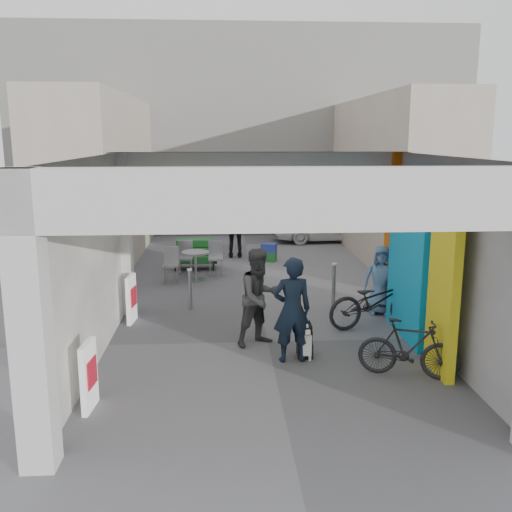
{
  "coord_description": "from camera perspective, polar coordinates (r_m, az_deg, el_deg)",
  "views": [
    {
      "loc": [
        -0.83,
        -10.23,
        3.82
      ],
      "look_at": [
        -0.16,
        1.0,
        1.46
      ],
      "focal_mm": 40.0,
      "sensor_mm": 36.0,
      "label": 1
    }
  ],
  "objects": [
    {
      "name": "ground",
      "position": [
        10.95,
        1.17,
        -8.57
      ],
      "size": [
        90.0,
        90.0,
        0.0
      ],
      "primitive_type": "plane",
      "color": "#5E5E64",
      "rests_on": "ground"
    },
    {
      "name": "arcade_canopy",
      "position": [
        9.63,
        4.82,
        2.73
      ],
      "size": [
        6.4,
        6.45,
        6.4
      ],
      "color": "#BCBCB7",
      "rests_on": "ground"
    },
    {
      "name": "far_building",
      "position": [
        24.24,
        -1.49,
        12.26
      ],
      "size": [
        18.0,
        4.08,
        8.0
      ],
      "color": "silver",
      "rests_on": "ground"
    },
    {
      "name": "plaza_bldg_left",
      "position": [
        18.15,
        -15.2,
        7.28
      ],
      "size": [
        2.0,
        9.0,
        5.0
      ],
      "primitive_type": "cube",
      "color": "#B2A594",
      "rests_on": "ground"
    },
    {
      "name": "plaza_bldg_right",
      "position": [
        18.56,
        13.4,
        7.46
      ],
      "size": [
        2.0,
        9.0,
        5.0
      ],
      "primitive_type": "cube",
      "color": "#B2A594",
      "rests_on": "ground"
    },
    {
      "name": "bollard_left",
      "position": [
        12.9,
        -6.61,
        -3.34
      ],
      "size": [
        0.09,
        0.09,
        0.91
      ],
      "primitive_type": "cylinder",
      "color": "gray",
      "rests_on": "ground"
    },
    {
      "name": "bollard_center",
      "position": [
        13.19,
        0.29,
        -2.96
      ],
      "size": [
        0.09,
        0.09,
        0.9
      ],
      "primitive_type": "cylinder",
      "color": "gray",
      "rests_on": "ground"
    },
    {
      "name": "bollard_right",
      "position": [
        13.14,
        7.78,
        -2.92
      ],
      "size": [
        0.09,
        0.09,
        0.99
      ],
      "primitive_type": "cylinder",
      "color": "gray",
      "rests_on": "ground"
    },
    {
      "name": "advert_board_near",
      "position": [
        8.57,
        -16.36,
        -11.4
      ],
      "size": [
        0.14,
        0.56,
        1.0
      ],
      "rotation": [
        0.0,
        0.0,
        -0.1
      ],
      "color": "white",
      "rests_on": "ground"
    },
    {
      "name": "advert_board_far",
      "position": [
        12.2,
        -12.34,
        -4.19
      ],
      "size": [
        0.15,
        0.56,
        1.0
      ],
      "rotation": [
        0.0,
        0.0,
        -0.11
      ],
      "color": "white",
      "rests_on": "ground"
    },
    {
      "name": "cafe_set",
      "position": [
        15.76,
        -6.45,
        -0.99
      ],
      "size": [
        1.58,
        1.28,
        0.96
      ],
      "rotation": [
        0.0,
        0.0,
        0.38
      ],
      "color": "#98989D",
      "rests_on": "ground"
    },
    {
      "name": "produce_stand",
      "position": [
        16.82,
        -6.12,
        -0.16
      ],
      "size": [
        1.3,
        0.7,
        0.85
      ],
      "rotation": [
        0.0,
        0.0,
        -0.18
      ],
      "color": "black",
      "rests_on": "ground"
    },
    {
      "name": "crate_stack",
      "position": [
        17.79,
        1.3,
        0.37
      ],
      "size": [
        0.54,
        0.47,
        0.56
      ],
      "rotation": [
        0.0,
        0.0,
        -0.32
      ],
      "color": "#1C6228",
      "rests_on": "ground"
    },
    {
      "name": "border_collie",
      "position": [
        10.13,
        4.98,
        -8.62
      ],
      "size": [
        0.26,
        0.52,
        0.72
      ],
      "rotation": [
        0.0,
        0.0,
        -0.04
      ],
      "color": "black",
      "rests_on": "ground"
    },
    {
      "name": "man_with_dog",
      "position": [
        9.79,
        3.62,
        -5.39
      ],
      "size": [
        0.71,
        0.51,
        1.84
      ],
      "primitive_type": "imported",
      "rotation": [
        0.0,
        0.0,
        3.24
      ],
      "color": "black",
      "rests_on": "ground"
    },
    {
      "name": "man_back_turned",
      "position": [
        10.56,
        0.38,
        -4.13
      ],
      "size": [
        1.11,
        1.04,
        1.83
      ],
      "primitive_type": "imported",
      "rotation": [
        0.0,
        0.0,
        0.52
      ],
      "color": "#3D3D40",
      "rests_on": "ground"
    },
    {
      "name": "man_elderly",
      "position": [
        12.72,
        12.35,
        -2.35
      ],
      "size": [
        0.82,
        0.62,
        1.52
      ],
      "primitive_type": "imported",
      "rotation": [
        0.0,
        0.0,
        -0.2
      ],
      "color": "#567DA7",
      "rests_on": "ground"
    },
    {
      "name": "man_crates",
      "position": [
        18.23,
        -2.03,
        2.84
      ],
      "size": [
        1.13,
        0.48,
        1.93
      ],
      "primitive_type": "imported",
      "rotation": [
        0.0,
        0.0,
        3.15
      ],
      "color": "black",
      "rests_on": "ground"
    },
    {
      "name": "bicycle_front",
      "position": [
        11.86,
        11.89,
        -4.43
      ],
      "size": [
        2.19,
        1.23,
        1.09
      ],
      "primitive_type": "imported",
      "rotation": [
        0.0,
        0.0,
        1.83
      ],
      "color": "black",
      "rests_on": "ground"
    },
    {
      "name": "bicycle_rear",
      "position": [
        9.6,
        15.05,
        -8.91
      ],
      "size": [
        1.67,
        0.96,
        0.97
      ],
      "primitive_type": "imported",
      "rotation": [
        0.0,
        0.0,
        1.23
      ],
      "color": "black",
      "rests_on": "ground"
    },
    {
      "name": "white_van",
      "position": [
        21.28,
        6.86,
        3.19
      ],
      "size": [
        3.84,
        1.67,
        1.29
      ],
      "primitive_type": "imported",
      "rotation": [
        0.0,
        0.0,
        1.61
      ],
      "color": "white",
      "rests_on": "ground"
    }
  ]
}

